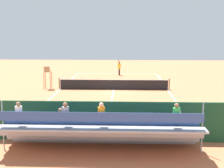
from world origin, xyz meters
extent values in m
plane|color=#CC7047|center=(0.00, 0.00, 0.00)|extent=(60.00, 60.00, 0.00)
cube|color=white|center=(0.00, -11.00, 0.00)|extent=(10.00, 0.10, 0.01)
cube|color=white|center=(0.00, 11.00, 0.00)|extent=(10.00, 0.10, 0.01)
cube|color=white|center=(-5.00, 0.00, 0.00)|extent=(0.10, 22.00, 0.01)
cube|color=white|center=(5.00, 0.00, 0.00)|extent=(0.10, 22.00, 0.01)
cube|color=white|center=(0.00, -6.05, 0.00)|extent=(7.50, 0.10, 0.01)
cube|color=white|center=(0.00, 6.05, 0.00)|extent=(7.50, 0.10, 0.01)
cube|color=white|center=(0.00, 0.00, 0.00)|extent=(0.10, 12.10, 0.01)
cube|color=white|center=(0.00, -11.00, 0.00)|extent=(0.10, 0.30, 0.01)
cube|color=black|center=(0.00, 0.00, 0.46)|extent=(10.00, 0.02, 0.91)
cube|color=white|center=(0.00, 0.00, 0.94)|extent=(10.00, 0.04, 0.06)
cylinder|color=#2D5133|center=(-5.10, 0.00, 0.54)|extent=(0.10, 0.10, 1.07)
cylinder|color=#2D5133|center=(5.10, 0.00, 0.54)|extent=(0.10, 0.10, 1.07)
cube|color=#1E4C2D|center=(0.00, 14.00, 1.00)|extent=(18.00, 0.16, 2.00)
cube|color=#9EA0A5|center=(0.00, 14.35, 0.23)|extent=(9.00, 0.10, 0.45)
cube|color=#9EA0A5|center=(0.00, 14.70, 0.41)|extent=(9.00, 0.80, 0.08)
cube|color=#9EA0A5|center=(0.00, 14.32, 0.23)|extent=(9.00, 0.04, 0.45)
cube|color=#335193|center=(0.00, 14.80, 0.83)|extent=(8.60, 0.36, 0.04)
cube|color=#335193|center=(0.00, 14.98, 1.03)|extent=(8.60, 0.03, 0.36)
cube|color=#9EA0A5|center=(0.00, 15.50, 0.86)|extent=(9.00, 0.80, 0.08)
cube|color=#9EA0A5|center=(0.00, 15.12, 0.68)|extent=(9.00, 0.04, 0.45)
cube|color=#335193|center=(0.00, 15.60, 1.28)|extent=(8.60, 0.36, 0.04)
cube|color=#335193|center=(0.00, 15.78, 1.48)|extent=(8.60, 0.03, 0.36)
cube|color=#9EA0A5|center=(0.00, 16.30, 1.31)|extent=(9.00, 0.80, 0.08)
cube|color=#9EA0A5|center=(0.00, 15.92, 1.12)|extent=(9.00, 0.04, 0.45)
cube|color=#335193|center=(0.00, 16.40, 1.73)|extent=(8.60, 0.36, 0.04)
cube|color=#335193|center=(0.00, 16.58, 1.93)|extent=(8.60, 0.03, 0.36)
cylinder|color=#9EA0A5|center=(-4.50, 15.50, 1.18)|extent=(0.06, 0.06, 2.35)
cylinder|color=#9EA0A5|center=(4.50, 15.50, 1.18)|extent=(0.06, 0.06, 2.35)
cube|color=#2D2D33|center=(1.45, 16.23, 1.77)|extent=(0.32, 0.40, 0.12)
cylinder|color=#9399A3|center=(1.45, 16.35, 2.06)|extent=(0.30, 0.30, 0.45)
sphere|color=#8C6647|center=(1.45, 16.35, 2.38)|extent=(0.20, 0.20, 0.20)
cube|color=#2D2D33|center=(1.83, 15.43, 1.32)|extent=(0.32, 0.40, 0.12)
cylinder|color=black|center=(1.83, 15.55, 1.60)|extent=(0.30, 0.30, 0.45)
sphere|color=#8C6647|center=(1.83, 15.55, 1.93)|extent=(0.20, 0.20, 0.20)
cube|color=#2D2D33|center=(-1.95, 14.63, 0.87)|extent=(0.32, 0.40, 0.12)
cylinder|color=pink|center=(-1.95, 14.75, 1.16)|extent=(0.30, 0.30, 0.45)
sphere|color=beige|center=(-1.95, 14.75, 1.48)|extent=(0.20, 0.20, 0.20)
cube|color=#2D2D33|center=(-3.42, 15.43, 1.32)|extent=(0.32, 0.40, 0.12)
cylinder|color=white|center=(-3.42, 15.55, 1.60)|extent=(0.30, 0.30, 0.45)
sphere|color=beige|center=(-3.42, 15.55, 1.93)|extent=(0.20, 0.20, 0.20)
cube|color=#2D2D33|center=(-3.20, 16.23, 1.77)|extent=(0.32, 0.40, 0.12)
cylinder|color=green|center=(-3.20, 16.35, 2.06)|extent=(0.30, 0.30, 0.45)
sphere|color=#8C6647|center=(-3.20, 16.35, 2.38)|extent=(0.20, 0.20, 0.20)
cube|color=#2D2D33|center=(-0.07, 16.23, 1.77)|extent=(0.32, 0.40, 0.12)
cylinder|color=orange|center=(-0.07, 16.35, 2.06)|extent=(0.30, 0.30, 0.45)
sphere|color=beige|center=(-0.07, 16.35, 2.38)|extent=(0.20, 0.20, 0.20)
cube|color=#2D2D33|center=(3.00, 14.63, 0.87)|extent=(0.32, 0.40, 0.12)
cylinder|color=#9399A3|center=(3.00, 14.75, 1.16)|extent=(0.30, 0.30, 0.45)
sphere|color=tan|center=(3.00, 14.75, 1.48)|extent=(0.20, 0.20, 0.20)
cube|color=#2D2D33|center=(-0.65, 14.63, 0.87)|extent=(0.32, 0.40, 0.12)
cylinder|color=white|center=(-0.65, 14.75, 1.16)|extent=(0.30, 0.30, 0.45)
sphere|color=#8C6647|center=(-0.65, 14.75, 1.48)|extent=(0.20, 0.20, 0.20)
cube|color=#2D2D33|center=(3.45, 16.23, 1.77)|extent=(0.32, 0.40, 0.12)
cylinder|color=white|center=(3.45, 16.35, 2.06)|extent=(0.30, 0.30, 0.45)
sphere|color=#8C6647|center=(3.45, 16.35, 2.38)|extent=(0.20, 0.20, 0.20)
cylinder|color=#A88456|center=(5.90, -0.45, 0.80)|extent=(0.07, 0.07, 1.60)
cylinder|color=#A88456|center=(6.50, -0.45, 0.80)|extent=(0.07, 0.07, 1.60)
cylinder|color=#A88456|center=(5.90, 0.15, 0.80)|extent=(0.07, 0.07, 1.60)
cylinder|color=#A88456|center=(6.50, 0.15, 0.80)|extent=(0.07, 0.07, 1.60)
cube|color=#A88456|center=(6.20, -0.15, 1.63)|extent=(0.56, 0.56, 0.06)
cube|color=#A88456|center=(6.20, 0.09, 1.90)|extent=(0.56, 0.06, 0.48)
cube|color=#A88456|center=(5.94, -0.15, 1.78)|extent=(0.04, 0.48, 0.04)
cube|color=#A88456|center=(6.46, -0.15, 1.78)|extent=(0.04, 0.48, 0.04)
cube|color=#234C2D|center=(-1.53, 13.20, 0.45)|extent=(1.80, 0.40, 0.05)
cylinder|color=#234C2D|center=(-2.28, 13.20, 0.23)|extent=(0.06, 0.06, 0.45)
cylinder|color=#234C2D|center=(-0.78, 13.20, 0.23)|extent=(0.06, 0.06, 0.45)
cube|color=#234C2D|center=(-1.53, 13.38, 0.75)|extent=(1.80, 0.04, 0.36)
cube|color=black|center=(-0.11, 13.40, 0.18)|extent=(0.90, 0.36, 0.36)
cylinder|color=black|center=(-0.34, -9.77, 0.42)|extent=(0.14, 0.14, 0.85)
cylinder|color=black|center=(-0.29, -9.56, 0.42)|extent=(0.14, 0.14, 0.85)
cylinder|color=yellow|center=(-0.32, -9.66, 1.15)|extent=(0.42, 0.42, 0.60)
sphere|color=brown|center=(-0.32, -9.66, 1.56)|extent=(0.22, 0.22, 0.22)
cylinder|color=brown|center=(-0.27, -9.45, 1.65)|extent=(0.26, 0.14, 0.55)
cylinder|color=brown|center=(-0.36, -9.88, 1.18)|extent=(0.11, 0.11, 0.50)
cylinder|color=black|center=(0.31, -10.17, 0.01)|extent=(0.28, 0.07, 0.03)
torus|color=#D8CC4C|center=(0.04, -10.13, 0.01)|extent=(0.35, 0.35, 0.02)
cylinder|color=white|center=(0.04, -10.13, 0.01)|extent=(0.25, 0.25, 0.00)
sphere|color=#CCDB33|center=(-2.18, -7.08, 0.03)|extent=(0.07, 0.07, 0.07)
sphere|color=#CCDB33|center=(-0.93, -7.97, 0.03)|extent=(0.07, 0.07, 0.07)
camera|label=1|loc=(-1.07, 29.50, 5.46)|focal=51.87mm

